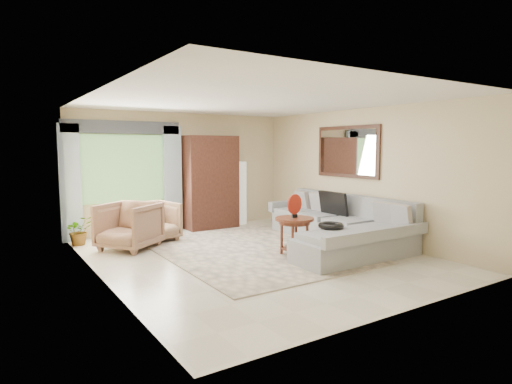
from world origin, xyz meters
TOP-DOWN VIEW (x-y plane):
  - ground at (0.00, 0.00)m, footprint 6.00×6.00m
  - area_rug at (0.14, 0.34)m, footprint 3.01×4.01m
  - sectional_sofa at (1.78, -0.18)m, footprint 2.30×3.46m
  - tv_screen at (2.05, 0.29)m, footprint 0.14×0.74m
  - garden_hose at (1.00, -0.78)m, footprint 0.43×0.43m
  - coffee_table at (0.57, -0.35)m, footprint 0.66×0.66m
  - red_disc at (0.57, -0.35)m, footprint 0.34×0.09m
  - armchair_left at (-1.65, 1.64)m, footprint 1.30×1.29m
  - armchair_right at (-1.05, 2.05)m, footprint 0.96×0.98m
  - potted_plant at (-2.34, 2.51)m, footprint 0.58×0.54m
  - armoire at (0.55, 2.72)m, footprint 1.20×0.55m
  - floor_lamp at (1.35, 2.78)m, footprint 0.24×0.24m
  - window at (-1.35, 2.97)m, footprint 1.80×0.04m
  - curtain_left at (-2.40, 2.88)m, footprint 0.40×0.08m
  - curtain_right at (-0.30, 2.88)m, footprint 0.40×0.08m
  - valance at (-1.35, 2.90)m, footprint 2.40×0.12m
  - wall_mirror at (2.46, 0.35)m, footprint 0.05×1.70m

SIDE VIEW (x-z plane):
  - ground at x=0.00m, z-range 0.00..0.00m
  - area_rug at x=0.14m, z-range 0.00..0.02m
  - potted_plant at x=-2.34m, z-range 0.00..0.55m
  - sectional_sofa at x=1.78m, z-range -0.17..0.73m
  - coffee_table at x=0.57m, z-range 0.02..0.67m
  - armchair_right at x=-1.05m, z-range 0.00..0.78m
  - armchair_left at x=-1.65m, z-range 0.00..0.86m
  - garden_hose at x=1.00m, z-range 0.50..0.59m
  - tv_screen at x=2.05m, z-range 0.48..0.96m
  - floor_lamp at x=1.35m, z-range 0.00..1.50m
  - red_disc at x=0.57m, z-range 0.72..1.06m
  - armoire at x=0.55m, z-range 0.00..2.10m
  - curtain_left at x=-2.40m, z-range 0.00..2.30m
  - curtain_right at x=-0.30m, z-range 0.00..2.30m
  - window at x=-1.35m, z-range 0.70..2.10m
  - wall_mirror at x=2.46m, z-range 1.22..2.27m
  - valance at x=-1.35m, z-range 2.12..2.38m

